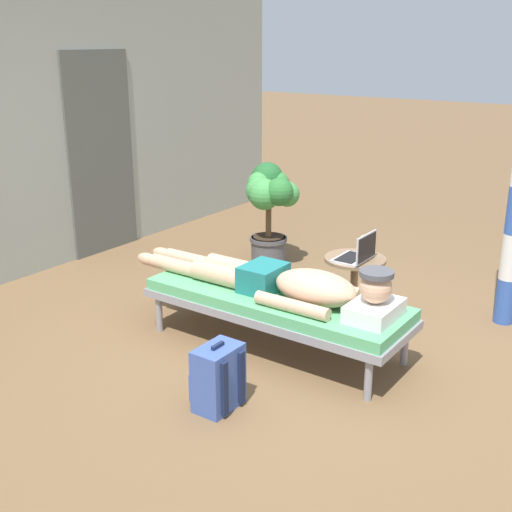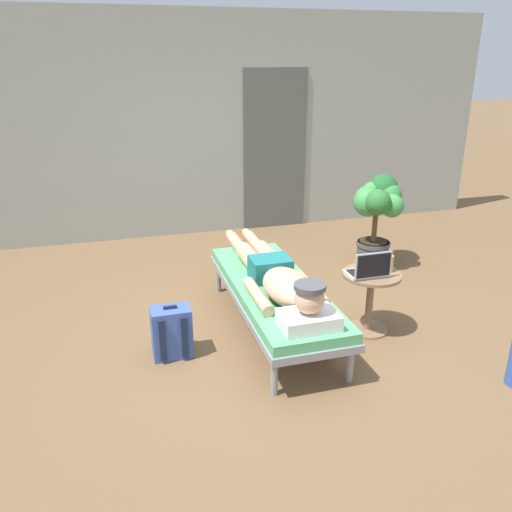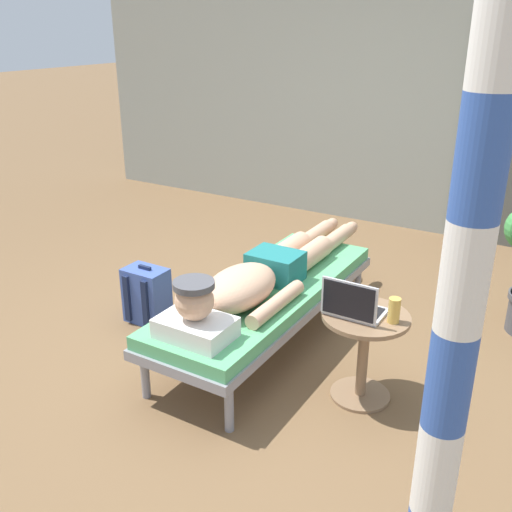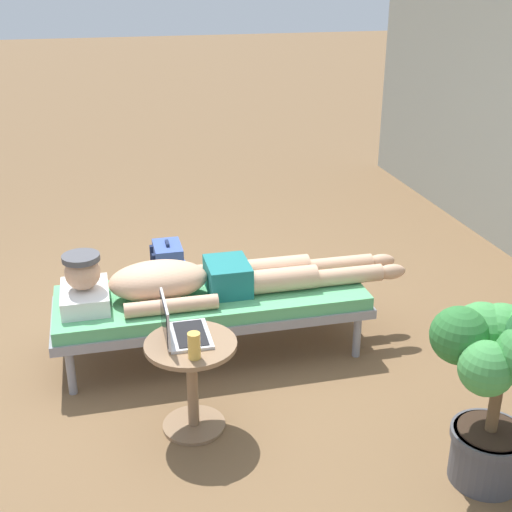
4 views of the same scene
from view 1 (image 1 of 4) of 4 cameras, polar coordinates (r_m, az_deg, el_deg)
The scene contains 10 objects.
ground_plane at distance 4.72m, azimuth 2.88°, elevation -8.41°, with size 40.00×40.00×0.00m, color brown.
house_wall_back at distance 6.36m, azimuth -20.44°, elevation 10.30°, with size 7.60×0.20×2.70m, color #999E93.
house_door_panel at distance 6.87m, azimuth -13.47°, elevation 8.69°, with size 0.84×0.03×2.04m, color #545651.
lounge_chair at distance 4.65m, azimuth 1.73°, elevation -4.13°, with size 0.67×1.95×0.42m.
person_reclining at distance 4.54m, azimuth 2.72°, elevation -2.36°, with size 0.53×2.17×0.33m.
side_table at distance 5.15m, azimuth 8.62°, elevation -1.91°, with size 0.48×0.48×0.52m.
laptop at distance 5.01m, azimuth 8.96°, elevation 0.20°, with size 0.31×0.24×0.23m.
drink_glass at distance 5.20m, azimuth 9.52°, elevation 1.00°, with size 0.06×0.06×0.14m, color gold.
backpack at distance 3.99m, azimuth -3.38°, elevation -10.64°, with size 0.30×0.26×0.42m.
potted_plant at distance 6.31m, azimuth 1.19°, elevation 4.91°, with size 0.56×0.57×0.99m.
Camera 1 is at (-3.57, -2.23, 2.14)m, focal length 45.54 mm.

